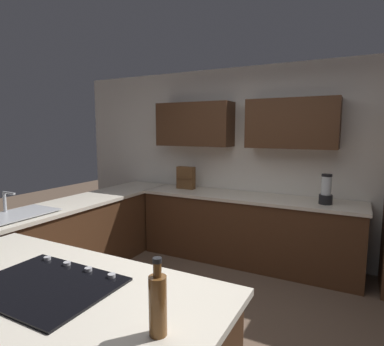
# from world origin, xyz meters

# --- Properties ---
(ground_plane) EXTENTS (14.00, 14.00, 0.00)m
(ground_plane) POSITION_xyz_m (0.00, 0.00, 0.00)
(ground_plane) COLOR brown
(wall_back) EXTENTS (6.00, 0.44, 2.60)m
(wall_back) POSITION_xyz_m (0.06, -2.05, 1.42)
(wall_back) COLOR white
(wall_back) RESTS_ON ground
(lower_cabinets_back) EXTENTS (2.80, 0.60, 0.86)m
(lower_cabinets_back) POSITION_xyz_m (0.10, -1.72, 0.43)
(lower_cabinets_back) COLOR #472B19
(lower_cabinets_back) RESTS_ON ground
(countertop_back) EXTENTS (2.84, 0.64, 0.04)m
(countertop_back) POSITION_xyz_m (0.10, -1.72, 0.88)
(countertop_back) COLOR silver
(countertop_back) RESTS_ON lower_cabinets_back
(lower_cabinets_side) EXTENTS (0.60, 2.90, 0.86)m
(lower_cabinets_side) POSITION_xyz_m (1.82, -0.55, 0.43)
(lower_cabinets_side) COLOR #472B19
(lower_cabinets_side) RESTS_ON ground
(countertop_side) EXTENTS (0.64, 2.94, 0.04)m
(countertop_side) POSITION_xyz_m (1.82, -0.55, 0.88)
(countertop_side) COLOR silver
(countertop_side) RESTS_ON lower_cabinets_side
(island_top) EXTENTS (2.04, 1.01, 0.04)m
(island_top) POSITION_xyz_m (0.32, 1.15, 0.88)
(island_top) COLOR silver
(island_top) RESTS_ON island_base
(sink_unit) EXTENTS (0.46, 0.70, 0.23)m
(sink_unit) POSITION_xyz_m (1.83, 0.29, 0.92)
(sink_unit) COLOR #515456
(sink_unit) RESTS_ON countertop_side
(cooktop) EXTENTS (0.76, 0.56, 0.03)m
(cooktop) POSITION_xyz_m (0.32, 1.14, 0.91)
(cooktop) COLOR black
(cooktop) RESTS_ON island_top
(blender) EXTENTS (0.15, 0.15, 0.35)m
(blender) POSITION_xyz_m (-0.85, -1.69, 1.05)
(blender) COLOR black
(blender) RESTS_ON countertop_back
(spice_rack) EXTENTS (0.26, 0.11, 0.32)m
(spice_rack) POSITION_xyz_m (1.05, -1.80, 1.06)
(spice_rack) COLOR brown
(spice_rack) RESTS_ON countertop_back
(second_bottle) EXTENTS (0.08, 0.08, 0.33)m
(second_bottle) POSITION_xyz_m (-0.46, 1.21, 1.04)
(second_bottle) COLOR brown
(second_bottle) RESTS_ON island_top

